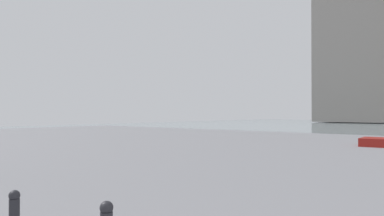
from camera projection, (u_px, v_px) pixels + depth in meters
The scene contains 1 object.
building_annex at pixel (358, 4), 62.61m from camera, with size 11.71×10.76×39.15m.
Camera 1 is at (-0.57, 1.33, 1.57)m, focal length 35.29 mm.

